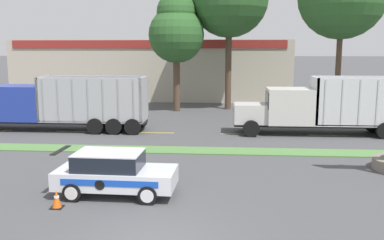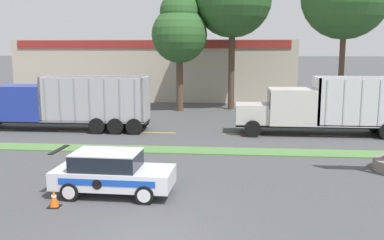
# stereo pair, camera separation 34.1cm
# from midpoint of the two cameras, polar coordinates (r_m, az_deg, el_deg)

# --- Properties ---
(grass_verge) EXTENTS (120.00, 1.55, 0.06)m
(grass_verge) POSITION_cam_midpoint_polar(r_m,az_deg,el_deg) (22.63, -0.27, -4.07)
(grass_verge) COLOR #517F42
(grass_verge) RESTS_ON ground_plane
(centre_line_3) EXTENTS (2.40, 0.14, 0.01)m
(centre_line_3) POSITION_cam_midpoint_polar(r_m,az_deg,el_deg) (28.97, -14.91, -1.44)
(centre_line_3) COLOR yellow
(centre_line_3) RESTS_ON ground_plane
(centre_line_4) EXTENTS (2.40, 0.14, 0.01)m
(centre_line_4) POSITION_cam_midpoint_polar(r_m,az_deg,el_deg) (27.58, -4.32, -1.68)
(centre_line_4) COLOR yellow
(centre_line_4) RESTS_ON ground_plane
(centre_line_5) EXTENTS (2.40, 0.14, 0.01)m
(centre_line_5) POSITION_cam_midpoint_polar(r_m,az_deg,el_deg) (27.21, 6.97, -1.88)
(centre_line_5) COLOR yellow
(centre_line_5) RESTS_ON ground_plane
(centre_line_6) EXTENTS (2.40, 0.14, 0.01)m
(centre_line_6) POSITION_cam_midpoint_polar(r_m,az_deg,el_deg) (27.90, 18.13, -2.00)
(centre_line_6) COLOR yellow
(centre_line_6) RESTS_ON ground_plane
(dump_truck_lead) EXTENTS (12.20, 2.66, 3.55)m
(dump_truck_lead) POSITION_cam_midpoint_polar(r_m,az_deg,el_deg) (29.96, -18.86, 1.79)
(dump_truck_lead) COLOR black
(dump_truck_lead) RESTS_ON ground_plane
(dump_truck_mid) EXTENTS (12.01, 2.68, 3.62)m
(dump_truck_mid) POSITION_cam_midpoint_polar(r_m,az_deg,el_deg) (27.86, 16.78, 1.32)
(dump_truck_mid) COLOR black
(dump_truck_mid) RESTS_ON ground_plane
(rally_car) EXTENTS (4.42, 2.12, 1.65)m
(rally_car) POSITION_cam_midpoint_polar(r_m,az_deg,el_deg) (16.12, -10.04, -6.86)
(rally_car) COLOR silver
(rally_car) RESTS_ON ground_plane
(traffic_cone) EXTENTS (0.41, 0.41, 0.62)m
(traffic_cone) POSITION_cam_midpoint_polar(r_m,az_deg,el_deg) (15.47, -17.32, -9.96)
(traffic_cone) COLOR black
(traffic_cone) RESTS_ON ground_plane
(store_building_backdrop) EXTENTS (28.80, 12.10, 6.21)m
(store_building_backdrop) POSITION_cam_midpoint_polar(r_m,az_deg,el_deg) (48.93, -3.98, 6.87)
(store_building_backdrop) COLOR #BCB29E
(store_building_backdrop) RESTS_ON ground_plane
(tree_behind_left) EXTENTS (4.71, 4.71, 10.01)m
(tree_behind_left) POSITION_cam_midpoint_polar(r_m,az_deg,el_deg) (36.77, -1.42, 11.94)
(tree_behind_left) COLOR brown
(tree_behind_left) RESTS_ON ground_plane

